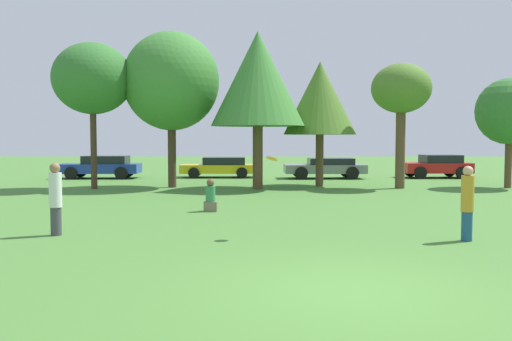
# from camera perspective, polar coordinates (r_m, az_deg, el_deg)

# --- Properties ---
(ground_plane) EXTENTS (120.00, 120.00, 0.00)m
(ground_plane) POSITION_cam_1_polar(r_m,az_deg,el_deg) (8.52, 9.54, -12.35)
(ground_plane) COLOR #477A33
(person_thrower) EXTENTS (0.30, 0.30, 1.72)m
(person_thrower) POSITION_cam_1_polar(r_m,az_deg,el_deg) (13.74, -20.20, -2.69)
(person_thrower) COLOR #3F3F47
(person_thrower) RESTS_ON ground
(person_catcher) EXTENTS (0.28, 0.28, 1.68)m
(person_catcher) POSITION_cam_1_polar(r_m,az_deg,el_deg) (13.08, 21.19, -3.11)
(person_catcher) COLOR navy
(person_catcher) RESTS_ON ground
(frisbee) EXTENTS (0.29, 0.28, 0.15)m
(frisbee) POSITION_cam_1_polar(r_m,az_deg,el_deg) (12.62, 1.68, 1.24)
(frisbee) COLOR orange
(bystander_sitting) EXTENTS (0.41, 0.34, 1.03)m
(bystander_sitting) POSITION_cam_1_polar(r_m,az_deg,el_deg) (17.23, -4.77, -2.83)
(bystander_sitting) COLOR #726651
(bystander_sitting) RESTS_ON ground
(tree_0) EXTENTS (3.56, 3.56, 6.58)m
(tree_0) POSITION_cam_1_polar(r_m,az_deg,el_deg) (25.92, -16.70, 9.14)
(tree_0) COLOR #473323
(tree_0) RESTS_ON ground
(tree_1) EXTENTS (4.43, 4.43, 7.20)m
(tree_1) POSITION_cam_1_polar(r_m,az_deg,el_deg) (25.88, -8.83, 9.16)
(tree_1) COLOR #473323
(tree_1) RESTS_ON ground
(tree_2) EXTENTS (4.25, 4.25, 7.09)m
(tree_2) POSITION_cam_1_polar(r_m,az_deg,el_deg) (24.83, 0.18, 9.51)
(tree_2) COLOR brown
(tree_2) RESTS_ON ground
(tree_3) EXTENTS (3.46, 3.46, 5.93)m
(tree_3) POSITION_cam_1_polar(r_m,az_deg,el_deg) (26.31, 6.69, 7.47)
(tree_3) COLOR brown
(tree_3) RESTS_ON ground
(tree_4) EXTENTS (2.70, 2.70, 5.69)m
(tree_4) POSITION_cam_1_polar(r_m,az_deg,el_deg) (25.86, 14.92, 8.05)
(tree_4) COLOR brown
(tree_4) RESTS_ON ground
(tree_5) EXTENTS (3.05, 3.05, 5.05)m
(tree_5) POSITION_cam_1_polar(r_m,az_deg,el_deg) (27.75, 24.96, 5.58)
(tree_5) COLOR brown
(tree_5) RESTS_ON ground
(parked_car_blue) EXTENTS (4.52, 2.09, 1.29)m
(parked_car_blue) POSITION_cam_1_polar(r_m,az_deg,el_deg) (32.40, -15.80, 0.43)
(parked_car_blue) COLOR #1E389E
(parked_car_blue) RESTS_ON ground
(parked_car_yellow) EXTENTS (4.47, 2.13, 1.18)m
(parked_car_yellow) POSITION_cam_1_polar(r_m,az_deg,el_deg) (32.01, -3.77, 0.41)
(parked_car_yellow) COLOR gold
(parked_car_yellow) RESTS_ON ground
(parked_car_grey) EXTENTS (4.63, 2.13, 1.16)m
(parked_car_grey) POSITION_cam_1_polar(r_m,az_deg,el_deg) (31.37, 7.32, 0.36)
(parked_car_grey) COLOR slate
(parked_car_grey) RESTS_ON ground
(parked_car_red) EXTENTS (3.86, 2.15, 1.33)m
(parked_car_red) POSITION_cam_1_polar(r_m,az_deg,el_deg) (33.27, 18.35, 0.49)
(parked_car_red) COLOR red
(parked_car_red) RESTS_ON ground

